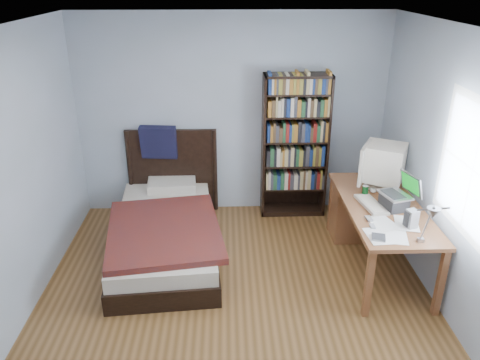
{
  "coord_description": "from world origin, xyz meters",
  "views": [
    {
      "loc": [
        -0.07,
        -3.51,
        2.88
      ],
      "look_at": [
        0.06,
        0.76,
        0.99
      ],
      "focal_mm": 35.0,
      "sensor_mm": 36.0,
      "label": 1
    }
  ],
  "objects_px": {
    "laptop": "(396,199)",
    "bed": "(166,227)",
    "speaker": "(412,219)",
    "crt_monitor": "(382,163)",
    "desk_lamp": "(432,216)",
    "desk": "(366,211)",
    "keyboard": "(371,205)",
    "soda_can": "(365,191)",
    "bookshelf": "(295,147)"
  },
  "relations": [
    {
      "from": "laptop",
      "to": "bed",
      "type": "relative_size",
      "value": 0.17
    },
    {
      "from": "bed",
      "to": "speaker",
      "type": "bearing_deg",
      "value": -21.24
    },
    {
      "from": "crt_monitor",
      "to": "desk_lamp",
      "type": "bearing_deg",
      "value": -93.33
    },
    {
      "from": "desk",
      "to": "speaker",
      "type": "height_order",
      "value": "speaker"
    },
    {
      "from": "keyboard",
      "to": "bed",
      "type": "height_order",
      "value": "bed"
    },
    {
      "from": "desk_lamp",
      "to": "keyboard",
      "type": "distance_m",
      "value": 1.1
    },
    {
      "from": "speaker",
      "to": "soda_can",
      "type": "bearing_deg",
      "value": 92.25
    },
    {
      "from": "bed",
      "to": "crt_monitor",
      "type": "bearing_deg",
      "value": -0.64
    },
    {
      "from": "desk_lamp",
      "to": "bookshelf",
      "type": "relative_size",
      "value": 0.3
    },
    {
      "from": "keyboard",
      "to": "desk",
      "type": "bearing_deg",
      "value": 65.31
    },
    {
      "from": "desk_lamp",
      "to": "speaker",
      "type": "distance_m",
      "value": 0.67
    },
    {
      "from": "laptop",
      "to": "soda_can",
      "type": "bearing_deg",
      "value": 127.75
    },
    {
      "from": "laptop",
      "to": "desk_lamp",
      "type": "bearing_deg",
      "value": -95.48
    },
    {
      "from": "desk",
      "to": "speaker",
      "type": "relative_size",
      "value": 9.21
    },
    {
      "from": "desk_lamp",
      "to": "bed",
      "type": "bearing_deg",
      "value": 146.8
    },
    {
      "from": "desk_lamp",
      "to": "bed",
      "type": "xyz_separation_m",
      "value": [
        -2.28,
        1.49,
        -0.91
      ]
    },
    {
      "from": "crt_monitor",
      "to": "bookshelf",
      "type": "distance_m",
      "value": 1.18
    },
    {
      "from": "desk",
      "to": "desk_lamp",
      "type": "distance_m",
      "value": 1.67
    },
    {
      "from": "laptop",
      "to": "speaker",
      "type": "xyz_separation_m",
      "value": [
        0.01,
        -0.39,
        -0.02
      ]
    },
    {
      "from": "soda_can",
      "to": "laptop",
      "type": "bearing_deg",
      "value": -52.25
    },
    {
      "from": "speaker",
      "to": "desk",
      "type": "bearing_deg",
      "value": 79.9
    },
    {
      "from": "desk",
      "to": "soda_can",
      "type": "relative_size",
      "value": 14.67
    },
    {
      "from": "crt_monitor",
      "to": "bed",
      "type": "height_order",
      "value": "crt_monitor"
    },
    {
      "from": "desk_lamp",
      "to": "speaker",
      "type": "height_order",
      "value": "desk_lamp"
    },
    {
      "from": "speaker",
      "to": "bed",
      "type": "relative_size",
      "value": 0.08
    },
    {
      "from": "bed",
      "to": "bookshelf",
      "type": "bearing_deg",
      "value": 27.78
    },
    {
      "from": "keyboard",
      "to": "speaker",
      "type": "xyz_separation_m",
      "value": [
        0.24,
        -0.44,
        0.08
      ]
    },
    {
      "from": "soda_can",
      "to": "bookshelf",
      "type": "height_order",
      "value": "bookshelf"
    },
    {
      "from": "bookshelf",
      "to": "bed",
      "type": "height_order",
      "value": "bookshelf"
    },
    {
      "from": "crt_monitor",
      "to": "bed",
      "type": "xyz_separation_m",
      "value": [
        -2.36,
        0.03,
        -0.76
      ]
    },
    {
      "from": "desk",
      "to": "speaker",
      "type": "distance_m",
      "value": 1.03
    },
    {
      "from": "desk",
      "to": "crt_monitor",
      "type": "xyz_separation_m",
      "value": [
        0.09,
        -0.04,
        0.59
      ]
    },
    {
      "from": "keyboard",
      "to": "soda_can",
      "type": "relative_size",
      "value": 3.93
    },
    {
      "from": "desk_lamp",
      "to": "soda_can",
      "type": "relative_size",
      "value": 4.68
    },
    {
      "from": "desk",
      "to": "keyboard",
      "type": "xyz_separation_m",
      "value": [
        -0.13,
        -0.49,
        0.33
      ]
    },
    {
      "from": "speaker",
      "to": "bookshelf",
      "type": "xyz_separation_m",
      "value": [
        -0.84,
        1.74,
        0.08
      ]
    },
    {
      "from": "desk",
      "to": "crt_monitor",
      "type": "distance_m",
      "value": 0.6
    },
    {
      "from": "desk",
      "to": "laptop",
      "type": "xyz_separation_m",
      "value": [
        0.1,
        -0.54,
        0.42
      ]
    },
    {
      "from": "desk",
      "to": "desk_lamp",
      "type": "height_order",
      "value": "desk_lamp"
    },
    {
      "from": "desk",
      "to": "keyboard",
      "type": "bearing_deg",
      "value": -104.35
    },
    {
      "from": "bed",
      "to": "desk",
      "type": "bearing_deg",
      "value": 0.31
    },
    {
      "from": "keyboard",
      "to": "speaker",
      "type": "bearing_deg",
      "value": -72.34
    },
    {
      "from": "bookshelf",
      "to": "bed",
      "type": "xyz_separation_m",
      "value": [
        -1.54,
        -0.81,
        -0.65
      ]
    },
    {
      "from": "crt_monitor",
      "to": "laptop",
      "type": "bearing_deg",
      "value": -89.23
    },
    {
      "from": "desk_lamp",
      "to": "speaker",
      "type": "bearing_deg",
      "value": 79.59
    },
    {
      "from": "laptop",
      "to": "desk_lamp",
      "type": "height_order",
      "value": "desk_lamp"
    },
    {
      "from": "laptop",
      "to": "desk_lamp",
      "type": "xyz_separation_m",
      "value": [
        -0.09,
        -0.96,
        0.32
      ]
    },
    {
      "from": "crt_monitor",
      "to": "laptop",
      "type": "distance_m",
      "value": 0.53
    },
    {
      "from": "desk",
      "to": "keyboard",
      "type": "distance_m",
      "value": 0.61
    },
    {
      "from": "keyboard",
      "to": "speaker",
      "type": "distance_m",
      "value": 0.51
    }
  ]
}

